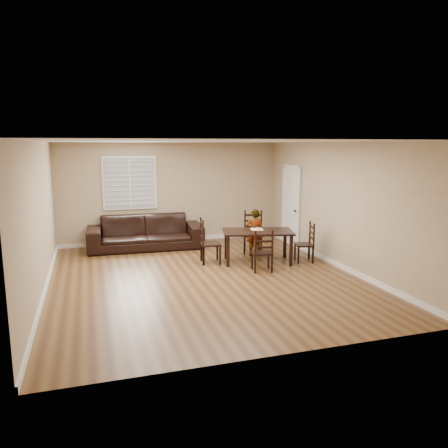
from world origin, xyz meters
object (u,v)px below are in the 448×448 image
Objects in this scene: dining_table at (258,235)px; chair_far at (263,253)px; donut at (258,228)px; chair_near at (253,233)px; chair_left at (205,243)px; chair_right at (309,244)px; sofa at (146,232)px; child at (255,233)px.

dining_table is 0.85m from chair_far.
chair_near is at bearing 76.20° from donut.
chair_left reaches higher than chair_far.
chair_near is 1.14× the size of chair_right.
chair_left is 2.13m from sofa.
chair_far is at bearing -104.77° from donut.
donut is (1.22, -0.11, 0.29)m from chair_left.
sofa is at bearing -20.28° from child.
sofa is at bearing -44.15° from chair_far.
chair_far is 1.05m from donut.
donut reaches higher than dining_table.
dining_table is 3.09m from sofa.
chair_near is at bearing -130.87° from chair_right.
sofa is (-2.39, 1.55, -0.15)m from child.
dining_table is 1.20m from chair_right.
chair_right is 0.80× the size of child.
chair_far is 0.32× the size of sofa.
sofa reaches higher than dining_table.
chair_near is 1.53m from chair_right.
donut is (0.06, 0.16, 0.11)m from dining_table.
child is at bearing -84.93° from chair_near.
chair_right is at bearing -22.62° from donut.
child reaches higher than dining_table.
chair_left is (-1.16, 0.27, -0.17)m from dining_table.
chair_near is at bearing -93.99° from chair_far.
child is at bearing -115.74° from chair_right.
chair_near reaches higher than chair_right.
child is (0.14, 0.55, -0.07)m from dining_table.
chair_right is 8.47× the size of donut.
chair_near is at bearing 89.10° from dining_table.
sofa is (-1.10, 1.82, -0.04)m from chair_left.
donut is (0.25, 0.96, 0.34)m from chair_far.
chair_right is (1.33, 0.51, -0.00)m from chair_far.
child is 10.61× the size of donut.
sofa is (-2.32, 1.93, -0.33)m from donut.
chair_right is at bearing 0.02° from dining_table.
sofa is at bearing 151.15° from dining_table.
dining_table is 0.59× the size of sofa.
donut is (-1.08, 0.45, 0.34)m from chair_right.
chair_left is 0.35× the size of sofa.
dining_table is 0.21m from donut.
chair_far is at bearing -89.50° from dining_table.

